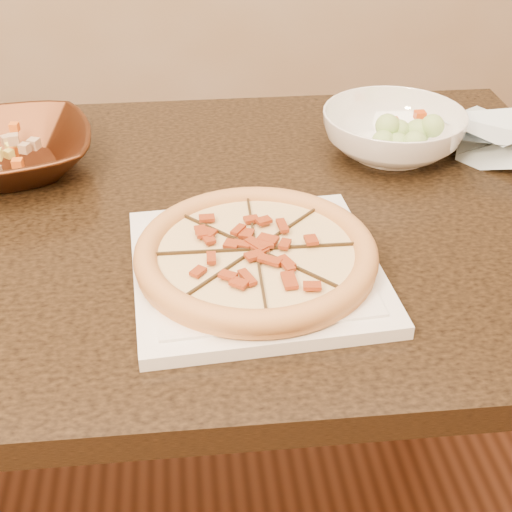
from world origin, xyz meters
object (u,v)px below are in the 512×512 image
object	(u,v)px
plate	(256,268)
pizza	(256,253)
bronze_bowl	(8,153)
dining_table	(168,270)
salad_bowl	(393,133)

from	to	relation	value
plate	pizza	xyz separation A→B (m)	(0.00, 0.00, 0.02)
pizza	bronze_bowl	xyz separation A→B (m)	(-0.36, 0.33, -0.00)
plate	bronze_bowl	bearing A→B (deg)	137.48
bronze_bowl	dining_table	bearing A→B (deg)	-33.00
pizza	plate	bearing A→B (deg)	-97.67
plate	salad_bowl	xyz separation A→B (m)	(0.27, 0.33, 0.03)
pizza	bronze_bowl	world-z (taller)	bronze_bowl
plate	bronze_bowl	distance (m)	0.49
dining_table	salad_bowl	distance (m)	0.44
pizza	bronze_bowl	distance (m)	0.49
pizza	dining_table	bearing A→B (deg)	124.41
dining_table	bronze_bowl	world-z (taller)	bronze_bowl
bronze_bowl	salad_bowl	distance (m)	0.63
bronze_bowl	salad_bowl	xyz separation A→B (m)	(0.63, -0.01, 0.00)
dining_table	plate	distance (m)	0.24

